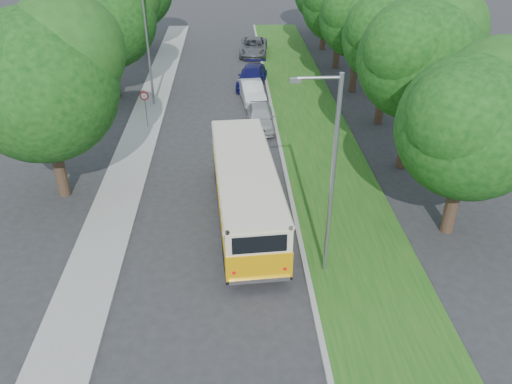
{
  "coord_description": "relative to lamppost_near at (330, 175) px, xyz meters",
  "views": [
    {
      "loc": [
        0.83,
        -17.56,
        12.78
      ],
      "look_at": [
        1.81,
        1.24,
        1.5
      ],
      "focal_mm": 35.0,
      "sensor_mm": 36.0,
      "label": 1
    }
  ],
  "objects": [
    {
      "name": "car_grey",
      "position": [
        -1.21,
        30.92,
        -3.65
      ],
      "size": [
        2.86,
        5.4,
        1.44
      ],
      "primitive_type": "imported",
      "rotation": [
        0.0,
        0.0,
        -0.09
      ],
      "color": "#5A5D62",
      "rests_on": "ground"
    },
    {
      "name": "ground",
      "position": [
        -4.21,
        2.5,
        -4.37
      ],
      "size": [
        120.0,
        120.0,
        0.0
      ],
      "primitive_type": "plane",
      "color": "#2A2A2D",
      "rests_on": "ground"
    },
    {
      "name": "car_white",
      "position": [
        -1.89,
        18.98,
        -3.67
      ],
      "size": [
        1.91,
        4.36,
        1.39
      ],
      "primitive_type": "imported",
      "rotation": [
        0.0,
        0.0,
        0.1
      ],
      "color": "silver",
      "rests_on": "ground"
    },
    {
      "name": "car_blue",
      "position": [
        -1.74,
        22.29,
        -3.65
      ],
      "size": [
        2.81,
        5.19,
        1.43
      ],
      "primitive_type": "imported",
      "rotation": [
        0.0,
        0.0,
        -0.17
      ],
      "color": "#131354",
      "rests_on": "ground"
    },
    {
      "name": "warning_sign",
      "position": [
        -8.71,
        14.48,
        -2.66
      ],
      "size": [
        0.56,
        0.1,
        2.5
      ],
      "color": "gray",
      "rests_on": "ground"
    },
    {
      "name": "treeline",
      "position": [
        -1.06,
        20.49,
        1.56
      ],
      "size": [
        24.27,
        41.91,
        9.46
      ],
      "color": "#332319",
      "rests_on": "ground"
    },
    {
      "name": "grass_verge",
      "position": [
        1.74,
        7.5,
        -4.3
      ],
      "size": [
        4.5,
        70.0,
        0.13
      ],
      "primitive_type": "cube",
      "color": "#1A5115",
      "rests_on": "ground"
    },
    {
      "name": "sidewalk",
      "position": [
        -9.01,
        7.5,
        -4.31
      ],
      "size": [
        2.2,
        70.0,
        0.12
      ],
      "primitive_type": "cube",
      "color": "gray",
      "rests_on": "ground"
    },
    {
      "name": "vintage_bus",
      "position": [
        -2.85,
        3.84,
        -2.9
      ],
      "size": [
        3.21,
        10.05,
        2.94
      ],
      "primitive_type": null,
      "rotation": [
        0.0,
        0.0,
        0.07
      ],
      "color": "#E7A107",
      "rests_on": "ground"
    },
    {
      "name": "car_silver",
      "position": [
        -1.58,
        14.28,
        -3.66
      ],
      "size": [
        1.76,
        4.21,
        1.42
      ],
      "primitive_type": "imported",
      "rotation": [
        0.0,
        0.0,
        -0.02
      ],
      "color": "#B1B1B6",
      "rests_on": "ground"
    },
    {
      "name": "curb",
      "position": [
        -0.61,
        7.5,
        -4.29
      ],
      "size": [
        0.2,
        70.0,
        0.15
      ],
      "primitive_type": "cube",
      "color": "gray",
      "rests_on": "ground"
    },
    {
      "name": "lamppost_far",
      "position": [
        -8.91,
        18.5,
        -0.25
      ],
      "size": [
        1.71,
        0.16,
        7.5
      ],
      "color": "gray",
      "rests_on": "ground"
    },
    {
      "name": "lamppost_near",
      "position": [
        0.0,
        0.0,
        0.0
      ],
      "size": [
        1.71,
        0.16,
        8.0
      ],
      "color": "gray",
      "rests_on": "ground"
    }
  ]
}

